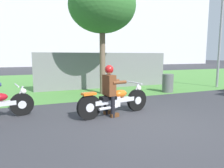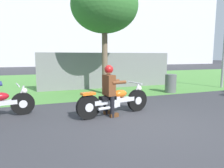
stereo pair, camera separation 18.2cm
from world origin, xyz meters
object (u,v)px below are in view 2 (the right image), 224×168
object	(u,v)px
motorcycle_lead	(115,101)
tree_roadside	(104,6)
rider_lead	(109,86)
trash_can	(171,83)

from	to	relation	value
motorcycle_lead	tree_roadside	size ratio (longest dim) A/B	0.46
motorcycle_lead	rider_lead	size ratio (longest dim) A/B	1.59
tree_roadside	trash_can	bearing A→B (deg)	-14.62
tree_roadside	trash_can	distance (m)	4.42
trash_can	motorcycle_lead	bearing A→B (deg)	-146.15
rider_lead	trash_can	bearing A→B (deg)	22.29
rider_lead	trash_can	world-z (taller)	rider_lead
rider_lead	tree_roadside	bearing A→B (deg)	63.27
tree_roadside	rider_lead	bearing A→B (deg)	-106.04
motorcycle_lead	tree_roadside	bearing A→B (deg)	65.92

